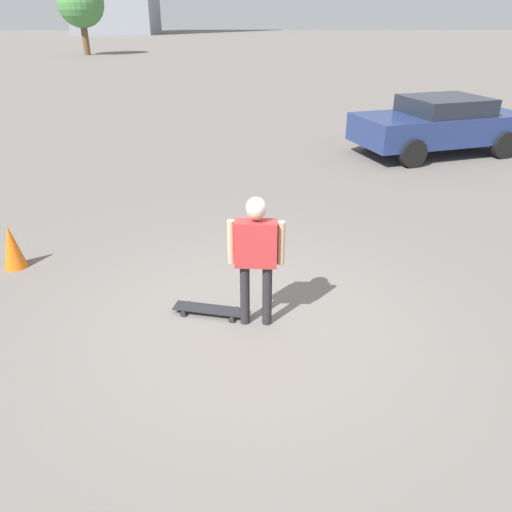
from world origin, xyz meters
The scene contains 6 objects.
ground_plane centered at (0.00, 0.00, 0.00)m, with size 220.00×220.00×0.00m, color slate.
person centered at (0.00, 0.00, 0.99)m, with size 0.23×0.63×1.57m.
skateboard centered at (-0.19, -0.56, 0.07)m, with size 0.42×0.92×0.08m.
car_parked_near centered at (-7.85, 4.80, 0.76)m, with size 3.05×4.63×1.42m.
tree_distant centered at (-41.45, -13.91, 3.97)m, with size 3.81×3.81×5.91m.
traffic_cone centered at (-1.50, -3.45, 0.33)m, with size 0.32×0.32×0.66m.
Camera 1 is at (4.98, -0.08, 3.32)m, focal length 35.00 mm.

